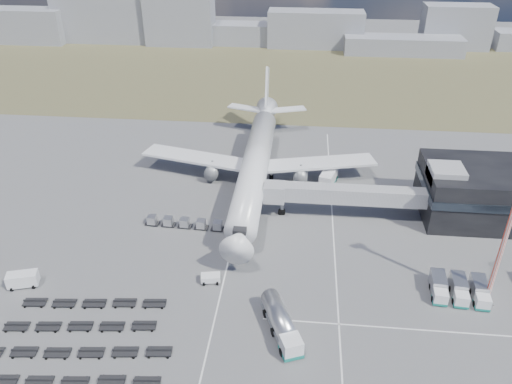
{
  "coord_description": "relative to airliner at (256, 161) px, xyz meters",
  "views": [
    {
      "loc": [
        9.26,
        -61.31,
        52.73
      ],
      "look_at": [
        1.06,
        21.6,
        4.0
      ],
      "focal_mm": 35.0,
      "sensor_mm": 36.0,
      "label": 1
    }
  ],
  "objects": [
    {
      "name": "terminal",
      "position": [
        47.77,
        -8.41,
        -0.04
      ],
      "size": [
        30.4,
        16.4,
        11.0
      ],
      "color": "black",
      "rests_on": "ground"
    },
    {
      "name": "fuel_tanker",
      "position": [
        7.78,
        -42.79,
        -3.52
      ],
      "size": [
        6.68,
        11.23,
        3.55
      ],
      "rotation": [
        0.0,
        0.0,
        0.38
      ],
      "color": "silver",
      "rests_on": "ground"
    },
    {
      "name": "floodlight_mast",
      "position": [
        38.48,
        -33.42,
        7.21
      ],
      "size": [
        2.36,
        1.93,
        24.94
      ],
      "rotation": [
        0.0,
        0.0,
        0.37
      ],
      "color": "red",
      "rests_on": "ground"
    },
    {
      "name": "catering_truck",
      "position": [
        15.47,
        0.7,
        -3.74
      ],
      "size": [
        4.45,
        7.1,
        3.03
      ],
      "rotation": [
        0.0,
        0.0,
        -0.28
      ],
      "color": "silver",
      "rests_on": "ground"
    },
    {
      "name": "lane_markings",
      "position": [
        9.77,
        -29.38,
        -5.29
      ],
      "size": [
        47.12,
        110.0,
        0.01
      ],
      "color": "silver",
      "rests_on": "ground"
    },
    {
      "name": "service_trucks_near",
      "position": [
        34.51,
        -32.56,
        -3.94
      ],
      "size": [
        8.66,
        6.82,
        2.49
      ],
      "rotation": [
        0.0,
        0.0,
        -0.08
      ],
      "color": "silver",
      "rests_on": "ground"
    },
    {
      "name": "airliner",
      "position": [
        0.0,
        0.0,
        0.0
      ],
      "size": [
        51.59,
        64.53,
        17.62
      ],
      "color": "silver",
      "rests_on": "ground"
    },
    {
      "name": "baggage_dollies",
      "position": [
        -20.49,
        -47.5,
        -4.88
      ],
      "size": [
        27.69,
        18.28,
        0.82
      ],
      "rotation": [
        0.0,
        0.0,
        0.1
      ],
      "color": "black",
      "rests_on": "ground"
    },
    {
      "name": "pushback_tug",
      "position": [
        -4.0,
        -33.08,
        -4.59
      ],
      "size": [
        3.31,
        2.21,
        1.4
      ],
      "primitive_type": "cube",
      "rotation": [
        0.0,
        0.0,
        0.17
      ],
      "color": "silver",
      "rests_on": "ground"
    },
    {
      "name": "skyline",
      "position": [
        -16.89,
        117.99,
        2.43
      ],
      "size": [
        290.25,
        24.77,
        22.2
      ],
      "color": "gray",
      "rests_on": "ground"
    },
    {
      "name": "utility_van",
      "position": [
        -33.25,
        -36.91,
        -4.07
      ],
      "size": [
        5.03,
        3.33,
        2.44
      ],
      "primitive_type": "cube",
      "rotation": [
        0.0,
        0.0,
        0.29
      ],
      "color": "silver",
      "rests_on": "ground"
    },
    {
      "name": "ground",
      "position": [
        0.0,
        -32.38,
        -5.29
      ],
      "size": [
        420.0,
        420.0,
        0.0
      ],
      "primitive_type": "plane",
      "color": "#565659",
      "rests_on": "ground"
    },
    {
      "name": "uld_row",
      "position": [
        -11.54,
        -18.28,
        -4.3
      ],
      "size": [
        15.2,
        2.28,
        1.66
      ],
      "rotation": [
        0.0,
        0.0,
        -0.05
      ],
      "color": "black",
      "rests_on": "ground"
    },
    {
      "name": "jet_bridge",
      "position": [
        15.9,
        -11.95,
        -0.24
      ],
      "size": [
        30.3,
        3.8,
        7.05
      ],
      "color": "#939399",
      "rests_on": "ground"
    },
    {
      "name": "grass_strip",
      "position": [
        0.0,
        77.62,
        -5.29
      ],
      "size": [
        420.0,
        90.0,
        0.01
      ],
      "primitive_type": "cube",
      "color": "brown",
      "rests_on": "ground"
    }
  ]
}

